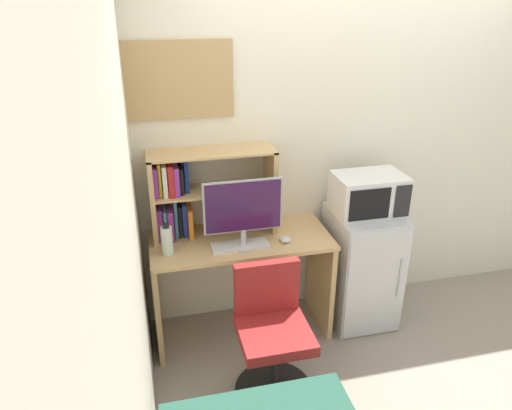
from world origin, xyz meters
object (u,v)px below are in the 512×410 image
(desk_chair, at_px, (272,340))
(water_bottle, at_px, (167,240))
(microwave, at_px, (368,194))
(wall_corkboard, at_px, (172,81))
(keyboard, at_px, (240,246))
(mini_fridge, at_px, (361,266))
(computer_mouse, at_px, (285,239))
(monitor, at_px, (243,210))
(hutch_bookshelf, at_px, (192,192))

(desk_chair, bearing_deg, water_bottle, 138.70)
(microwave, height_order, wall_corkboard, wall_corkboard)
(keyboard, xyz_separation_m, water_bottle, (-0.47, 0.02, 0.09))
(water_bottle, bearing_deg, mini_fridge, 3.06)
(computer_mouse, distance_m, mini_fridge, 0.73)
(computer_mouse, relative_size, microwave, 0.18)
(monitor, xyz_separation_m, computer_mouse, (0.28, -0.00, -0.25))
(hutch_bookshelf, distance_m, monitor, 0.40)
(monitor, relative_size, mini_fridge, 0.58)
(hutch_bookshelf, xyz_separation_m, monitor, (0.29, -0.26, -0.04))
(desk_chair, bearing_deg, monitor, 98.63)
(keyboard, xyz_separation_m, microwave, (0.93, 0.10, 0.23))
(computer_mouse, distance_m, water_bottle, 0.78)
(water_bottle, bearing_deg, monitor, -2.33)
(water_bottle, relative_size, wall_corkboard, 0.27)
(keyboard, height_order, computer_mouse, computer_mouse)
(keyboard, xyz_separation_m, desk_chair, (0.09, -0.47, -0.41))
(hutch_bookshelf, distance_m, water_bottle, 0.38)
(water_bottle, xyz_separation_m, microwave, (1.40, 0.08, 0.14))
(water_bottle, distance_m, desk_chair, 0.90)
(monitor, distance_m, mini_fridge, 1.10)
(water_bottle, relative_size, mini_fridge, 0.24)
(water_bottle, xyz_separation_m, wall_corkboard, (0.12, 0.36, 0.93))
(desk_chair, bearing_deg, computer_mouse, 65.71)
(hutch_bookshelf, distance_m, desk_chair, 1.09)
(water_bottle, bearing_deg, microwave, 3.18)
(keyboard, bearing_deg, desk_chair, -78.56)
(hutch_bookshelf, xyz_separation_m, keyboard, (0.27, -0.27, -0.30))
(microwave, bearing_deg, hutch_bookshelf, 172.18)
(microwave, distance_m, desk_chair, 1.20)
(keyboard, height_order, desk_chair, desk_chair)
(hutch_bookshelf, bearing_deg, microwave, -7.82)
(desk_chair, bearing_deg, wall_corkboard, 117.18)
(keyboard, height_order, mini_fridge, mini_fridge)
(hutch_bookshelf, height_order, desk_chair, hutch_bookshelf)
(monitor, bearing_deg, computer_mouse, -0.14)
(water_bottle, bearing_deg, keyboard, -2.98)
(monitor, relative_size, desk_chair, 0.60)
(hutch_bookshelf, bearing_deg, desk_chair, -63.57)
(mini_fridge, bearing_deg, keyboard, -173.95)
(water_bottle, height_order, desk_chair, water_bottle)
(water_bottle, bearing_deg, desk_chair, -41.30)
(keyboard, height_order, wall_corkboard, wall_corkboard)
(monitor, height_order, mini_fridge, monitor)
(mini_fridge, height_order, desk_chair, mini_fridge)
(wall_corkboard, bearing_deg, mini_fridge, -12.52)
(microwave, bearing_deg, computer_mouse, -171.08)
(hutch_bookshelf, distance_m, wall_corkboard, 0.73)
(wall_corkboard, bearing_deg, computer_mouse, -30.24)
(desk_chair, distance_m, wall_corkboard, 1.72)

